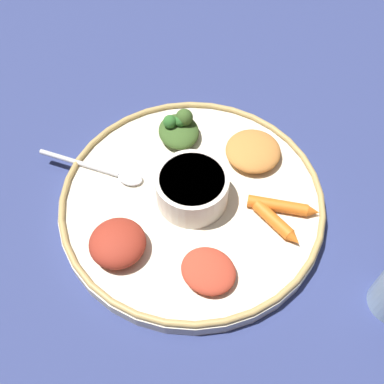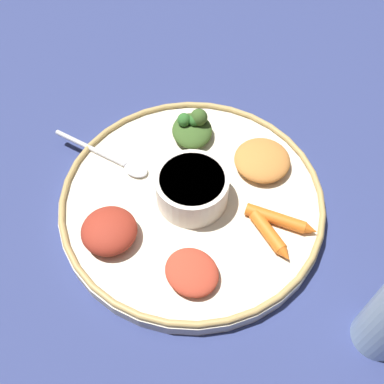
% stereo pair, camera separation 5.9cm
% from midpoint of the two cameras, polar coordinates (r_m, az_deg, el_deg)
% --- Properties ---
extents(ground_plane, '(2.40, 2.40, 0.00)m').
position_cam_midpoint_polar(ground_plane, '(0.62, 2.72, -2.04)').
color(ground_plane, navy).
extents(platter, '(0.34, 0.34, 0.02)m').
position_cam_midpoint_polar(platter, '(0.61, 2.76, -1.53)').
color(platter, beige).
rests_on(platter, ground_plane).
extents(platter_rim, '(0.34, 0.34, 0.01)m').
position_cam_midpoint_polar(platter_rim, '(0.60, 2.81, -0.85)').
color(platter_rim, tan).
rests_on(platter_rim, platter).
extents(center_bowl, '(0.09, 0.09, 0.04)m').
position_cam_midpoint_polar(center_bowl, '(0.58, 2.89, 0.30)').
color(center_bowl, silver).
rests_on(center_bowl, platter).
extents(spoon, '(0.07, 0.15, 0.01)m').
position_cam_midpoint_polar(spoon, '(0.64, -6.82, 3.76)').
color(spoon, silver).
rests_on(spoon, platter).
extents(greens_pile, '(0.08, 0.07, 0.04)m').
position_cam_midpoint_polar(greens_pile, '(0.65, 2.66, 7.72)').
color(greens_pile, '#385623').
rests_on(greens_pile, platter).
extents(carrot_near_spoon, '(0.07, 0.06, 0.02)m').
position_cam_midpoint_polar(carrot_near_spoon, '(0.58, 12.57, -5.47)').
color(carrot_near_spoon, orange).
rests_on(carrot_near_spoon, platter).
extents(carrot_outer, '(0.03, 0.09, 0.02)m').
position_cam_midpoint_polar(carrot_outer, '(0.59, 13.61, -3.56)').
color(carrot_outer, orange).
rests_on(carrot_outer, platter).
extents(mound_squash, '(0.09, 0.09, 0.02)m').
position_cam_midpoint_polar(mound_squash, '(0.63, 11.26, 3.69)').
color(mound_squash, '#C67A38').
rests_on(mound_squash, platter).
extents(mound_beet, '(0.09, 0.09, 0.03)m').
position_cam_midpoint_polar(mound_beet, '(0.56, -7.21, -4.97)').
color(mound_beet, maroon).
rests_on(mound_beet, platter).
extents(mound_berbere_red, '(0.09, 0.09, 0.02)m').
position_cam_midpoint_polar(mound_berbere_red, '(0.54, 3.14, -10.06)').
color(mound_berbere_red, '#B73D28').
rests_on(mound_berbere_red, platter).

